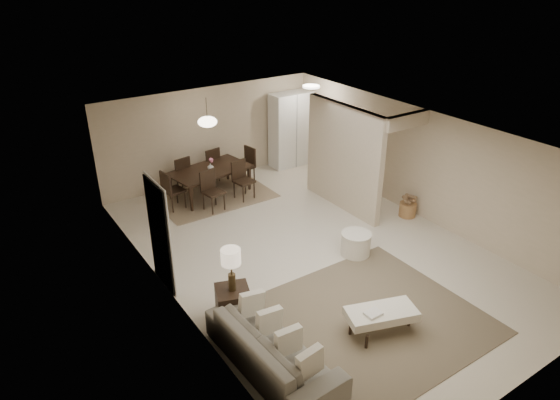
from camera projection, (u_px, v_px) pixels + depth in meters
floor at (313, 250)px, 10.27m from camera, size 9.00×9.00×0.00m
ceiling at (316, 134)px, 9.18m from camera, size 9.00×9.00×0.00m
back_wall at (210, 134)px, 13.08m from camera, size 6.00×0.00×6.00m
left_wall at (170, 239)px, 8.22m from camera, size 0.00×9.00×9.00m
right_wall at (420, 164)px, 11.23m from camera, size 0.00×9.00×9.00m
partition at (343, 158)px, 11.56m from camera, size 0.15×2.50×2.50m
doorway at (159, 236)px, 8.79m from camera, size 0.04×0.90×2.04m
pantry_cabinet at (291, 130)px, 14.09m from camera, size 1.20×0.55×2.10m
flush_light at (311, 87)px, 12.73m from camera, size 0.44×0.44×0.05m
living_rug at (376, 315)px, 8.40m from camera, size 3.20×3.20×0.01m
sofa at (273, 348)px, 7.21m from camera, size 2.40×1.02×0.69m
ottoman_bench at (381, 314)px, 7.94m from camera, size 1.23×0.85×0.40m
side_table at (233, 304)px, 8.21m from camera, size 0.68×0.68×0.59m
table_lamp at (231, 260)px, 7.83m from camera, size 0.32×0.32×0.76m
round_pouf at (356, 244)px, 10.04m from camera, size 0.61×0.61×0.47m
wicker_basket at (408, 210)px, 11.57m from camera, size 0.42×0.42×0.33m
dining_rug at (212, 195)px, 12.66m from camera, size 2.80×2.10×0.01m
dining_table at (211, 182)px, 12.51m from camera, size 2.13×1.41×0.70m
dining_chairs at (211, 177)px, 12.45m from camera, size 2.64×2.08×0.97m
vase at (210, 167)px, 12.33m from camera, size 0.18×0.18×0.16m
yellow_mat at (334, 188)px, 13.00m from camera, size 0.97×0.63×0.01m
pendant_light at (207, 122)px, 11.82m from camera, size 0.46×0.46×0.71m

